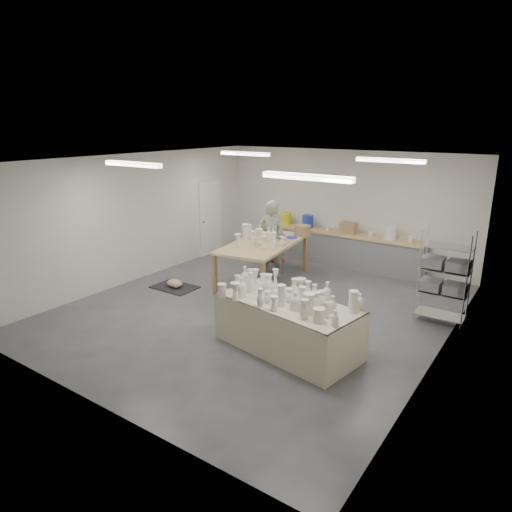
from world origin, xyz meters
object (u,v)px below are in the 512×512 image
Objects in this scene: potter at (272,239)px; work_table at (266,242)px; red_stool at (277,261)px; drying_table at (287,323)px.

work_table is at bearing 89.11° from potter.
red_stool is at bearing 90.75° from work_table.
drying_table is 1.34× the size of potter.
red_stool is at bearing -104.78° from potter.
potter is at bearing 136.50° from drying_table.
potter reaches higher than drying_table.
potter is at bearing 96.08° from work_table.
drying_table is 6.36× the size of red_stool.
drying_table is 3.84m from potter.
drying_table is 4.03m from red_stool.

